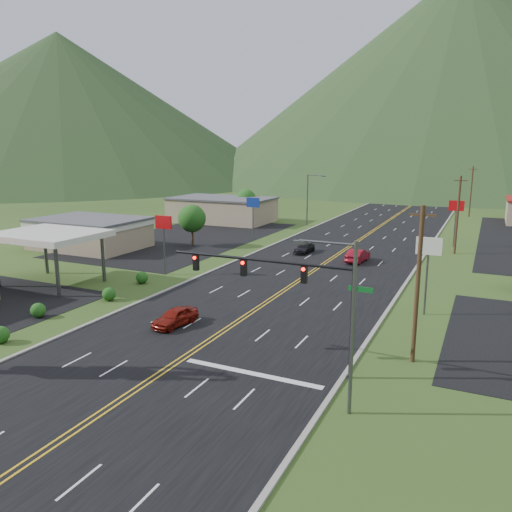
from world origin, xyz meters
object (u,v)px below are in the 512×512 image
at_px(streetlight_west, 309,196).
at_px(car_red_near, 175,317).
at_px(traffic_signal, 288,283).
at_px(car_dark_mid, 304,248).
at_px(car_red_far, 358,256).
at_px(gas_canopy, 49,236).
at_px(streetlight_east, 347,316).

height_order(streetlight_west, car_red_near, streetlight_west).
relative_size(traffic_signal, car_dark_mid, 3.10).
xyz_separation_m(traffic_signal, car_red_far, (-3.15, 30.81, -4.54)).
xyz_separation_m(gas_canopy, car_red_far, (25.33, 22.80, -4.08)).
distance_m(streetlight_west, car_red_far, 29.66).
bearing_deg(traffic_signal, streetlight_east, -40.39).
distance_m(traffic_signal, gas_canopy, 29.59).
height_order(car_red_near, car_red_far, car_red_far).
relative_size(streetlight_east, car_dark_mid, 2.13).
bearing_deg(car_red_far, gas_canopy, 46.28).
bearing_deg(streetlight_east, traffic_signal, 139.61).
relative_size(gas_canopy, car_red_far, 2.09).
bearing_deg(car_red_near, gas_canopy, 173.25).
bearing_deg(gas_canopy, streetlight_east, -19.88).
bearing_deg(gas_canopy, streetlight_west, 77.87).
bearing_deg(streetlight_west, car_red_near, -81.65).
xyz_separation_m(streetlight_east, car_dark_mid, (-15.43, 37.11, -4.57)).
xyz_separation_m(streetlight_east, car_red_near, (-15.09, 7.03, -4.48)).
bearing_deg(streetlight_east, car_dark_mid, 112.57).
xyz_separation_m(streetlight_east, streetlight_west, (-22.86, 60.00, 0.00)).
distance_m(car_dark_mid, car_red_far, 7.93).
height_order(car_dark_mid, car_red_far, car_red_far).
bearing_deg(traffic_signal, streetlight_west, 107.97).
distance_m(streetlight_east, car_red_near, 17.24).
relative_size(streetlight_east, car_red_far, 1.88).
xyz_separation_m(traffic_signal, car_red_near, (-10.39, 3.04, -4.63)).
relative_size(traffic_signal, streetlight_west, 1.46).
relative_size(gas_canopy, car_red_near, 2.45).
xyz_separation_m(car_red_near, car_red_far, (7.24, 27.77, 0.09)).
bearing_deg(car_dark_mid, gas_canopy, -122.34).
height_order(traffic_signal, car_red_far, traffic_signal).
distance_m(streetlight_east, streetlight_west, 64.21).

